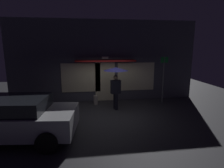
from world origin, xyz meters
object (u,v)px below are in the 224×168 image
(parked_car, at_px, (10,118))
(sidewalk_bollard, at_px, (96,100))
(street_sign_post, at_px, (163,77))
(person_with_umbrella, at_px, (116,77))

(parked_car, distance_m, sidewalk_bollard, 4.47)
(parked_car, height_order, street_sign_post, street_sign_post)
(sidewalk_bollard, bearing_deg, person_with_umbrella, -42.80)
(parked_car, distance_m, street_sign_post, 7.31)
(street_sign_post, relative_size, sidewalk_bollard, 5.35)
(person_with_umbrella, relative_size, street_sign_post, 0.79)
(parked_car, bearing_deg, person_with_umbrella, 38.10)
(person_with_umbrella, height_order, parked_car, person_with_umbrella)
(person_with_umbrella, relative_size, parked_car, 0.47)
(person_with_umbrella, distance_m, parked_car, 4.68)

